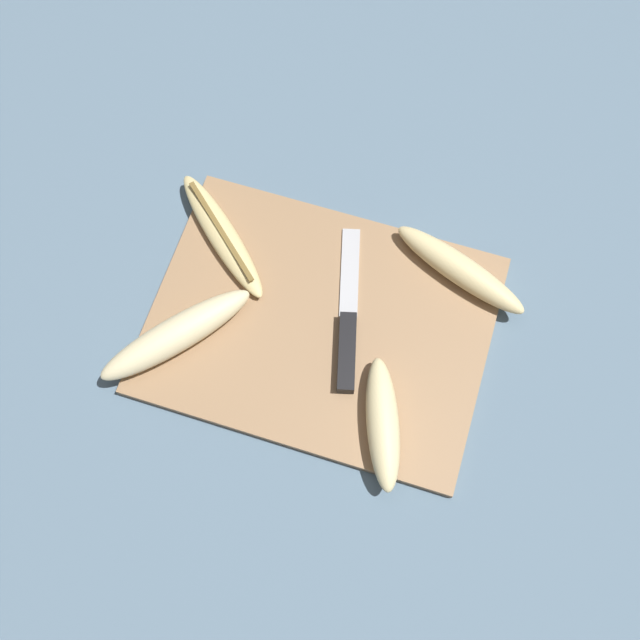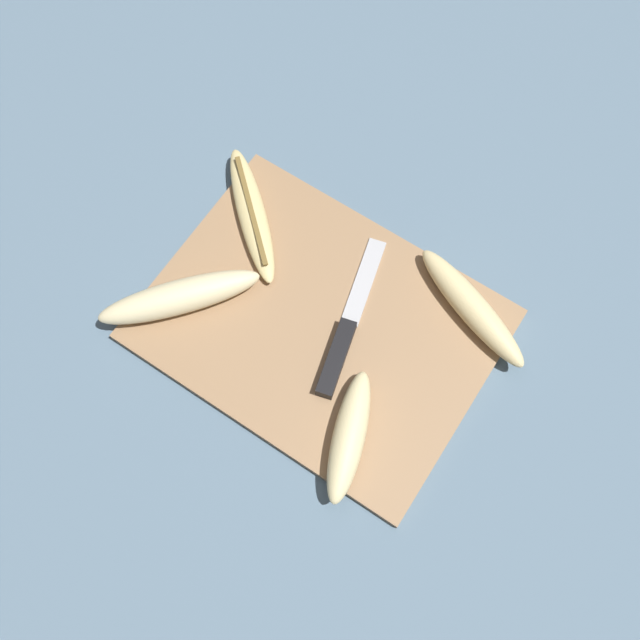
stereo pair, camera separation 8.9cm
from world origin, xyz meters
name	(u,v)px [view 2 (the right image)]	position (x,y,z in m)	size (l,w,h in m)	color
ground_plane	(320,326)	(0.00, 0.00, 0.00)	(4.00, 4.00, 0.00)	slate
cutting_board	(320,325)	(0.00, 0.00, 0.01)	(0.40, 0.30, 0.01)	#997551
knife	(342,344)	(0.04, -0.01, 0.02)	(0.07, 0.21, 0.02)	black
banana_cream_curved	(180,297)	(-0.15, -0.07, 0.03)	(0.16, 0.18, 0.04)	beige
banana_spotted_left	(252,214)	(-0.15, 0.07, 0.02)	(0.17, 0.16, 0.02)	#DBC684
banana_soft_right	(349,436)	(0.10, -0.10, 0.03)	(0.09, 0.16, 0.04)	beige
banana_ripe_center	(472,307)	(0.14, 0.11, 0.03)	(0.18, 0.10, 0.03)	beige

